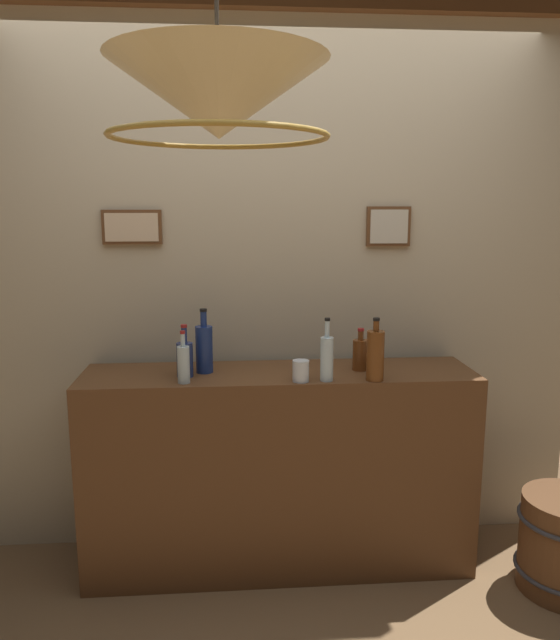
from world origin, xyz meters
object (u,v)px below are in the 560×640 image
liquor_bottle_brandy (375,355)px  liquor_bottle_rye (204,348)px  liquor_bottle_scotch (360,354)px  liquor_bottle_whiskey (185,358)px  glass_tumbler_rocks (301,371)px  liquor_bottle_sherry (184,363)px  liquor_bottle_bourbon (327,357)px  pendant_lamp (218,101)px

liquor_bottle_brandy → liquor_bottle_rye: 0.77m
liquor_bottle_scotch → liquor_bottle_whiskey: liquor_bottle_whiskey is taller
glass_tumbler_rocks → liquor_bottle_whiskey: bearing=167.1°
liquor_bottle_brandy → liquor_bottle_rye: bearing=165.8°
liquor_bottle_sherry → liquor_bottle_whiskey: bearing=90.9°
liquor_bottle_bourbon → liquor_bottle_scotch: bearing=41.6°
glass_tumbler_rocks → liquor_bottle_scotch: bearing=29.1°
liquor_bottle_scotch → glass_tumbler_rocks: liquor_bottle_scotch is taller
glass_tumbler_rocks → pendant_lamp: size_ratio=0.15×
liquor_bottle_brandy → glass_tumbler_rocks: size_ratio=2.96×
liquor_bottle_brandy → liquor_bottle_scotch: size_ratio=1.41×
liquor_bottle_bourbon → liquor_bottle_whiskey: 0.63m
liquor_bottle_sherry → liquor_bottle_scotch: liquor_bottle_sherry is taller
liquor_bottle_scotch → liquor_bottle_whiskey: (-0.80, -0.05, 0.01)m
liquor_bottle_sherry → pendant_lamp: 1.22m
liquor_bottle_bourbon → liquor_bottle_whiskey: liquor_bottle_bourbon is taller
liquor_bottle_whiskey → liquor_bottle_rye: 0.11m
liquor_bottle_brandy → liquor_bottle_bourbon: (-0.21, 0.01, -0.01)m
liquor_bottle_sherry → liquor_bottle_rye: size_ratio=0.77×
liquor_bottle_brandy → pendant_lamp: 1.33m
liquor_bottle_whiskey → liquor_bottle_rye: bearing=38.3°
liquor_bottle_whiskey → glass_tumbler_rocks: bearing=-12.9°
liquor_bottle_rye → glass_tumbler_rocks: (0.42, -0.18, -0.07)m
liquor_bottle_scotch → pendant_lamp: bearing=-124.9°
liquor_bottle_scotch → liquor_bottle_sherry: bearing=-169.6°
liquor_bottle_whiskey → glass_tumbler_rocks: liquor_bottle_whiskey is taller
glass_tumbler_rocks → liquor_bottle_bourbon: bearing=1.3°
liquor_bottle_bourbon → glass_tumbler_rocks: (-0.11, -0.00, -0.06)m
glass_tumbler_rocks → liquor_bottle_brandy: bearing=-1.3°
liquor_bottle_whiskey → pendant_lamp: (0.18, -0.84, 0.95)m
liquor_bottle_scotch → liquor_bottle_whiskey: size_ratio=0.83×
liquor_bottle_bourbon → liquor_bottle_rye: bearing=161.5°
liquor_bottle_sherry → liquor_bottle_bourbon: (0.61, -0.02, 0.02)m
liquor_bottle_sherry → pendant_lamp: size_ratio=0.36×
liquor_bottle_brandy → liquor_bottle_rye: size_ratio=0.94×
liquor_bottle_scotch → liquor_bottle_brandy: bearing=-80.5°
liquor_bottle_rye → liquor_bottle_bourbon: bearing=-18.5°
liquor_bottle_sherry → liquor_bottle_bourbon: liquor_bottle_bourbon is taller
liquor_bottle_scotch → pendant_lamp: (-0.62, -0.88, 0.96)m
liquor_bottle_brandy → liquor_bottle_rye: (-0.74, 0.19, 0.00)m
liquor_bottle_brandy → liquor_bottle_scotch: liquor_bottle_brandy is taller
liquor_bottle_bourbon → liquor_bottle_rye: (-0.53, 0.18, 0.01)m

